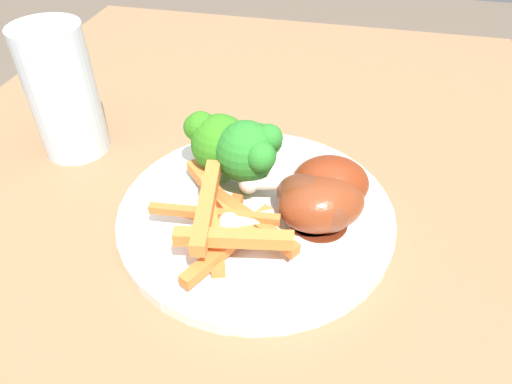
% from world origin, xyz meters
% --- Properties ---
extents(dining_table, '(0.98, 0.69, 0.73)m').
position_xyz_m(dining_table, '(0.00, 0.00, 0.60)').
color(dining_table, '#8E6B47').
rests_on(dining_table, ground_plane).
extents(dinner_plate, '(0.25, 0.25, 0.01)m').
position_xyz_m(dinner_plate, '(-0.01, 0.04, 0.73)').
color(dinner_plate, white).
rests_on(dinner_plate, dining_table).
extents(broccoli_floret_front, '(0.06, 0.06, 0.07)m').
position_xyz_m(broccoli_floret_front, '(-0.03, 0.03, 0.78)').
color(broccoli_floret_front, '#84BE5A').
rests_on(broccoli_floret_front, dinner_plate).
extents(broccoli_floret_middle, '(0.06, 0.06, 0.07)m').
position_xyz_m(broccoli_floret_middle, '(-0.04, -0.00, 0.78)').
color(broccoli_floret_middle, '#76B55E').
rests_on(broccoli_floret_middle, dinner_plate).
extents(carrot_fries_pile, '(0.15, 0.13, 0.04)m').
position_xyz_m(carrot_fries_pile, '(0.03, 0.02, 0.76)').
color(carrot_fries_pile, orange).
rests_on(carrot_fries_pile, dinner_plate).
extents(chicken_drumstick_near, '(0.08, 0.12, 0.04)m').
position_xyz_m(chicken_drumstick_near, '(-0.01, 0.09, 0.76)').
color(chicken_drumstick_near, '#4D1F11').
rests_on(chicken_drumstick_near, dinner_plate).
extents(chicken_drumstick_far, '(0.09, 0.13, 0.04)m').
position_xyz_m(chicken_drumstick_far, '(0.01, 0.10, 0.76)').
color(chicken_drumstick_far, '#5A200F').
rests_on(chicken_drumstick_far, dinner_plate).
extents(chicken_drumstick_extra, '(0.07, 0.12, 0.05)m').
position_xyz_m(chicken_drumstick_extra, '(-0.03, 0.10, 0.76)').
color(chicken_drumstick_extra, '#5C1B0C').
rests_on(chicken_drumstick_extra, dinner_plate).
extents(water_glass, '(0.07, 0.07, 0.14)m').
position_xyz_m(water_glass, '(-0.07, -0.17, 0.79)').
color(water_glass, silver).
rests_on(water_glass, dining_table).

